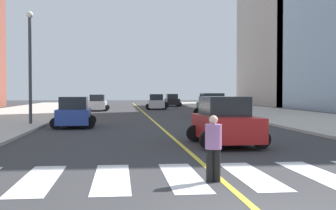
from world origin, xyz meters
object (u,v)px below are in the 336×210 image
at_px(car_black_fifth, 172,100).
at_px(fire_hydrant, 243,111).
at_px(car_red_fourth, 225,122).
at_px(car_white_third, 98,103).
at_px(car_green_nearest, 212,106).
at_px(pedestrian_crossing, 213,145).
at_px(car_silver_sixth, 156,102).
at_px(car_blue_second, 74,113).
at_px(street_lamp, 30,57).

bearing_deg(car_black_fifth, fire_hydrant, 93.92).
bearing_deg(car_red_fourth, car_white_third, -80.07).
xyz_separation_m(car_green_nearest, car_white_third, (-10.49, 13.73, -0.09)).
distance_m(car_red_fourth, car_black_fifth, 48.91).
height_order(pedestrian_crossing, fire_hydrant, pedestrian_crossing).
height_order(car_green_nearest, pedestrian_crossing, car_green_nearest).
bearing_deg(pedestrian_crossing, car_silver_sixth, 93.55).
height_order(car_blue_second, car_red_fourth, car_red_fourth).
xyz_separation_m(car_white_third, car_black_fifth, (10.40, 15.27, -0.00)).
height_order(car_white_third, fire_hydrant, car_white_third).
height_order(car_green_nearest, car_white_third, car_green_nearest).
xyz_separation_m(car_red_fourth, fire_hydrant, (5.89, 18.11, -0.35)).
height_order(car_green_nearest, car_silver_sixth, car_green_nearest).
distance_m(car_red_fourth, street_lamp, 15.41).
bearing_deg(car_blue_second, fire_hydrant, 30.96).
distance_m(car_silver_sixth, street_lamp, 28.01).
bearing_deg(pedestrian_crossing, car_black_fifth, 90.73).
relative_size(car_red_fourth, pedestrian_crossing, 2.79).
distance_m(car_green_nearest, car_red_fourth, 20.12).
bearing_deg(pedestrian_crossing, car_blue_second, 112.84).
relative_size(car_red_fourth, car_silver_sixth, 1.04).
distance_m(car_black_fifth, pedestrian_crossing, 56.41).
xyz_separation_m(car_white_third, car_silver_sixth, (7.04, 3.54, 0.01)).
bearing_deg(street_lamp, car_silver_sixth, 68.53).
xyz_separation_m(car_black_fifth, car_silver_sixth, (-3.36, -11.73, 0.01)).
height_order(car_green_nearest, car_red_fourth, car_green_nearest).
distance_m(car_white_third, car_black_fifth, 18.48).
xyz_separation_m(car_red_fourth, car_silver_sixth, (0.17, 37.06, -0.04)).
xyz_separation_m(car_green_nearest, car_black_fifth, (-0.09, 29.00, -0.09)).
bearing_deg(car_blue_second, street_lamp, 153.14).
relative_size(car_red_fourth, fire_hydrant, 5.06).
xyz_separation_m(car_green_nearest, car_red_fourth, (-3.62, -19.79, -0.04)).
bearing_deg(car_black_fifth, car_green_nearest, 89.71).
xyz_separation_m(car_black_fifth, pedestrian_crossing, (-5.60, -56.13, 0.01)).
bearing_deg(fire_hydrant, car_silver_sixth, 106.79).
height_order(car_white_third, car_silver_sixth, car_silver_sixth).
relative_size(car_blue_second, car_black_fifth, 1.01).
bearing_deg(car_silver_sixth, car_red_fourth, 92.48).
relative_size(car_blue_second, fire_hydrant, 4.79).
height_order(car_red_fourth, street_lamp, street_lamp).
relative_size(car_blue_second, car_red_fourth, 0.95).
bearing_deg(car_red_fourth, car_green_nearest, -102.03).
bearing_deg(car_white_third, fire_hydrant, -49.04).
height_order(car_black_fifth, car_silver_sixth, car_silver_sixth).
bearing_deg(fire_hydrant, car_red_fourth, -108.00).
distance_m(car_blue_second, street_lamp, 4.74).
height_order(car_green_nearest, fire_hydrant, car_green_nearest).
height_order(pedestrian_crossing, street_lamp, street_lamp).
xyz_separation_m(car_white_third, car_red_fourth, (6.87, -33.52, 0.05)).
xyz_separation_m(car_silver_sixth, fire_hydrant, (5.71, -18.95, -0.31)).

